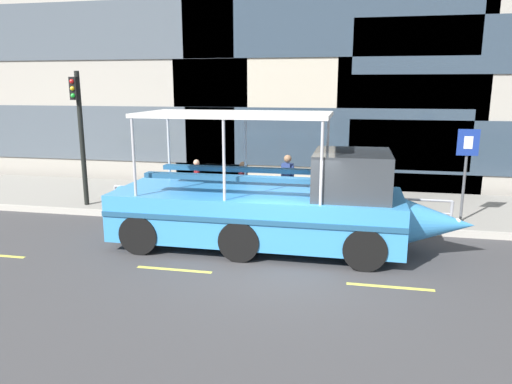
{
  "coord_description": "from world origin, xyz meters",
  "views": [
    {
      "loc": [
        1.52,
        -10.57,
        4.14
      ],
      "look_at": [
        -1.03,
        1.88,
        1.3
      ],
      "focal_mm": 33.56,
      "sensor_mm": 36.0,
      "label": 1
    }
  ],
  "objects": [
    {
      "name": "traffic_light_pole",
      "position": [
        -7.28,
        3.66,
        2.84
      ],
      "size": [
        0.24,
        0.46,
        4.41
      ],
      "color": "black",
      "rests_on": "sidewalk"
    },
    {
      "name": "curb_guardrail",
      "position": [
        -0.86,
        3.45,
        0.71
      ],
      "size": [
        10.49,
        0.09,
        0.78
      ],
      "color": "#9EA0A8",
      "rests_on": "sidewalk"
    },
    {
      "name": "pedestrian_near_bow",
      "position": [
        2.29,
        4.43,
        1.23
      ],
      "size": [
        0.4,
        0.35,
        1.74
      ],
      "color": "#1E2338",
      "rests_on": "sidewalk"
    },
    {
      "name": "lane_centreline",
      "position": [
        -0.0,
        -0.83,
        0.0
      ],
      "size": [
        25.8,
        0.12,
        0.01
      ],
      "color": "#DBD64C",
      "rests_on": "ground_plane"
    },
    {
      "name": "pedestrian_near_stern",
      "position": [
        -3.69,
        4.74,
        1.09
      ],
      "size": [
        0.27,
        0.4,
        1.5
      ],
      "color": "#1E2338",
      "rests_on": "sidewalk"
    },
    {
      "name": "pedestrian_mid_left",
      "position": [
        -0.54,
        4.53,
        1.25
      ],
      "size": [
        0.46,
        0.33,
        1.78
      ],
      "color": "black",
      "rests_on": "sidewalk"
    },
    {
      "name": "curb_edge",
      "position": [
        0.0,
        3.11,
        0.09
      ],
      "size": [
        32.0,
        0.18,
        0.18
      ],
      "primitive_type": "cube",
      "color": "#B2ADA3",
      "rests_on": "ground_plane"
    },
    {
      "name": "parking_sign",
      "position": [
        4.75,
        4.12,
        2.04
      ],
      "size": [
        0.6,
        0.12,
        2.73
      ],
      "color": "#4C4F54",
      "rests_on": "sidewalk"
    },
    {
      "name": "pedestrian_mid_right",
      "position": [
        -1.91,
        4.06,
        1.14
      ],
      "size": [
        0.32,
        0.38,
        1.59
      ],
      "color": "#1E2338",
      "rests_on": "sidewalk"
    },
    {
      "name": "ground_plane",
      "position": [
        0.0,
        0.0,
        0.0
      ],
      "size": [
        120.0,
        120.0,
        0.0
      ],
      "primitive_type": "plane",
      "color": "#3D3D3F"
    },
    {
      "name": "duck_tour_boat",
      "position": [
        -0.35,
        1.21,
        1.11
      ],
      "size": [
        9.16,
        2.64,
        3.48
      ],
      "color": "#388CD1",
      "rests_on": "ground_plane"
    },
    {
      "name": "sidewalk",
      "position": [
        0.0,
        5.6,
        0.09
      ],
      "size": [
        32.0,
        4.8,
        0.18
      ],
      "primitive_type": "cube",
      "color": "gray",
      "rests_on": "ground_plane"
    }
  ]
}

